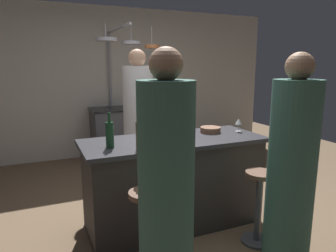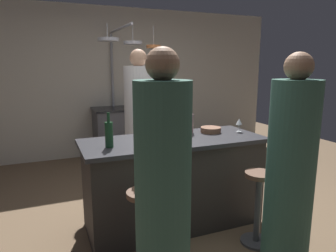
# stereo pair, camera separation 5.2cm
# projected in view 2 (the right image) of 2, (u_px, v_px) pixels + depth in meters

# --- Properties ---
(ground_plane) EXTENTS (9.00, 9.00, 0.00)m
(ground_plane) POSITION_uv_depth(u_px,v_px,m) (174.00, 223.00, 3.18)
(ground_plane) COLOR brown
(back_wall) EXTENTS (6.40, 0.16, 2.60)m
(back_wall) POSITION_uv_depth(u_px,v_px,m) (111.00, 83.00, 5.51)
(back_wall) COLOR beige
(back_wall) RESTS_ON ground_plane
(kitchen_island) EXTENTS (1.80, 0.72, 0.90)m
(kitchen_island) POSITION_uv_depth(u_px,v_px,m) (174.00, 182.00, 3.09)
(kitchen_island) COLOR #332D2B
(kitchen_island) RESTS_ON ground_plane
(stove_range) EXTENTS (0.80, 0.64, 0.89)m
(stove_range) POSITION_uv_depth(u_px,v_px,m) (117.00, 133.00, 5.32)
(stove_range) COLOR #47474C
(stove_range) RESTS_ON ground_plane
(chef) EXTENTS (0.38, 0.38, 1.81)m
(chef) POSITION_uv_depth(u_px,v_px,m) (140.00, 125.00, 3.99)
(chef) COLOR white
(chef) RESTS_ON ground_plane
(bar_stool_right) EXTENTS (0.28, 0.28, 0.68)m
(bar_stool_right) POSITION_uv_depth(u_px,v_px,m) (258.00, 205.00, 2.76)
(bar_stool_right) COLOR #4C4C51
(bar_stool_right) RESTS_ON ground_plane
(guest_right) EXTENTS (0.36, 0.36, 1.70)m
(guest_right) POSITION_uv_depth(u_px,v_px,m) (290.00, 175.00, 2.33)
(guest_right) COLOR #33594C
(guest_right) RESTS_ON ground_plane
(bar_stool_left) EXTENTS (0.28, 0.28, 0.68)m
(bar_stool_left) POSITION_uv_depth(u_px,v_px,m) (144.00, 229.00, 2.35)
(bar_stool_left) COLOR #4C4C51
(bar_stool_left) RESTS_ON ground_plane
(guest_left) EXTENTS (0.36, 0.36, 1.72)m
(guest_left) POSITION_uv_depth(u_px,v_px,m) (163.00, 194.00, 1.97)
(guest_left) COLOR #33594C
(guest_left) RESTS_ON ground_plane
(overhead_pot_rack) EXTENTS (0.89, 1.38, 2.17)m
(overhead_pot_rack) POSITION_uv_depth(u_px,v_px,m) (122.00, 59.00, 4.59)
(overhead_pot_rack) COLOR gray
(overhead_pot_rack) RESTS_ON ground_plane
(potted_plant) EXTENTS (0.36, 0.36, 0.52)m
(potted_plant) POSITION_uv_depth(u_px,v_px,m) (235.00, 144.00, 5.19)
(potted_plant) COLOR brown
(potted_plant) RESTS_ON ground_plane
(pepper_mill) EXTENTS (0.05, 0.05, 0.21)m
(pepper_mill) POSITION_uv_depth(u_px,v_px,m) (161.00, 124.00, 3.22)
(pepper_mill) COLOR #382319
(pepper_mill) RESTS_ON kitchen_island
(wine_bottle_amber) EXTENTS (0.07, 0.07, 0.33)m
(wine_bottle_amber) POSITION_uv_depth(u_px,v_px,m) (139.00, 135.00, 2.60)
(wine_bottle_amber) COLOR brown
(wine_bottle_amber) RESTS_ON kitchen_island
(wine_bottle_dark) EXTENTS (0.07, 0.07, 0.31)m
(wine_bottle_dark) POSITION_uv_depth(u_px,v_px,m) (146.00, 134.00, 2.68)
(wine_bottle_dark) COLOR black
(wine_bottle_dark) RESTS_ON kitchen_island
(wine_bottle_green) EXTENTS (0.07, 0.07, 0.31)m
(wine_bottle_green) POSITION_uv_depth(u_px,v_px,m) (109.00, 134.00, 2.67)
(wine_bottle_green) COLOR #193D23
(wine_bottle_green) RESTS_ON kitchen_island
(wine_bottle_rose) EXTENTS (0.07, 0.07, 0.29)m
(wine_bottle_rose) POSITION_uv_depth(u_px,v_px,m) (190.00, 123.00, 3.26)
(wine_bottle_rose) COLOR #B78C8E
(wine_bottle_rose) RESTS_ON kitchen_island
(wine_bottle_red) EXTENTS (0.07, 0.07, 0.33)m
(wine_bottle_red) POSITION_uv_depth(u_px,v_px,m) (176.00, 122.00, 3.20)
(wine_bottle_red) COLOR #143319
(wine_bottle_red) RESTS_ON kitchen_island
(wine_glass_by_chef) EXTENTS (0.07, 0.07, 0.15)m
(wine_glass_by_chef) POSITION_uv_depth(u_px,v_px,m) (151.00, 132.00, 2.83)
(wine_glass_by_chef) COLOR silver
(wine_glass_by_chef) RESTS_ON kitchen_island
(wine_glass_near_right_guest) EXTENTS (0.07, 0.07, 0.15)m
(wine_glass_near_right_guest) POSITION_uv_depth(u_px,v_px,m) (239.00, 122.00, 3.29)
(wine_glass_near_right_guest) COLOR silver
(wine_glass_near_right_guest) RESTS_ON kitchen_island
(mixing_bowl_wooden) EXTENTS (0.22, 0.22, 0.06)m
(mixing_bowl_wooden) POSITION_uv_depth(u_px,v_px,m) (211.00, 130.00, 3.28)
(mixing_bowl_wooden) COLOR brown
(mixing_bowl_wooden) RESTS_ON kitchen_island
(mixing_bowl_ceramic) EXTENTS (0.21, 0.21, 0.08)m
(mixing_bowl_ceramic) POSITION_uv_depth(u_px,v_px,m) (157.00, 133.00, 3.08)
(mixing_bowl_ceramic) COLOR silver
(mixing_bowl_ceramic) RESTS_ON kitchen_island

